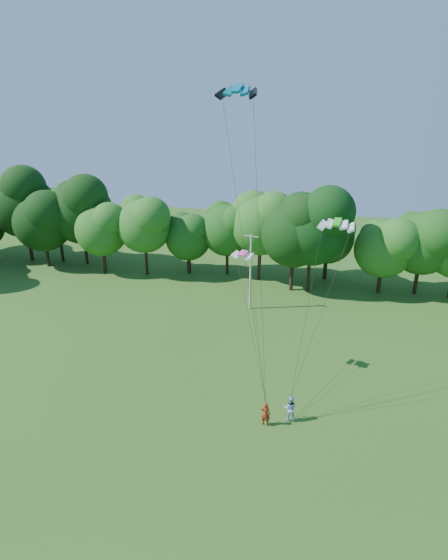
# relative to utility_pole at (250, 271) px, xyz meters

# --- Properties ---
(ground) EXTENTS (160.00, 160.00, 0.00)m
(ground) POSITION_rel_utility_pole_xyz_m (1.00, -27.24, -4.35)
(ground) COLOR #345B18
(ground) RESTS_ON ground
(utility_pole) EXTENTS (1.66, 0.52, 8.47)m
(utility_pole) POSITION_rel_utility_pole_xyz_m (0.00, 0.00, 0.00)
(utility_pole) COLOR #B5B5AC
(utility_pole) RESTS_ON ground
(kite_flyer_left) EXTENTS (0.68, 0.48, 1.79)m
(kite_flyer_left) POSITION_rel_utility_pole_xyz_m (4.77, -18.96, -3.45)
(kite_flyer_left) COLOR maroon
(kite_flyer_left) RESTS_ON ground
(kite_flyer_right) EXTENTS (0.94, 0.74, 1.89)m
(kite_flyer_right) POSITION_rel_utility_pole_xyz_m (6.34, -18.00, -3.40)
(kite_flyer_right) COLOR #AAC2EC
(kite_flyer_right) RESTS_ON ground
(kite_teal) EXTENTS (2.59, 1.30, 0.64)m
(kite_teal) POSITION_rel_utility_pole_xyz_m (1.66, -14.80, 17.25)
(kite_teal) COLOR #046883
(kite_teal) RESTS_ON ground
(kite_green) EXTENTS (2.46, 1.39, 0.44)m
(kite_green) POSITION_rel_utility_pole_xyz_m (8.39, -14.43, 9.08)
(kite_green) COLOR green
(kite_green) RESTS_ON ground
(kite_pink) EXTENTS (1.84, 1.23, 0.32)m
(kite_pink) POSITION_rel_utility_pole_xyz_m (1.68, -12.40, 5.84)
(kite_pink) COLOR #F945AA
(kite_pink) RESTS_ON ground
(tree_back_west) EXTENTS (8.02, 8.02, 11.66)m
(tree_back_west) POSITION_rel_utility_pole_xyz_m (-30.01, 10.10, 2.94)
(tree_back_west) COLOR black
(tree_back_west) RESTS_ON ground
(tree_back_center) EXTENTS (9.07, 9.07, 13.19)m
(tree_back_center) POSITION_rel_utility_pole_xyz_m (5.85, 6.92, 3.89)
(tree_back_center) COLOR black
(tree_back_center) RESTS_ON ground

